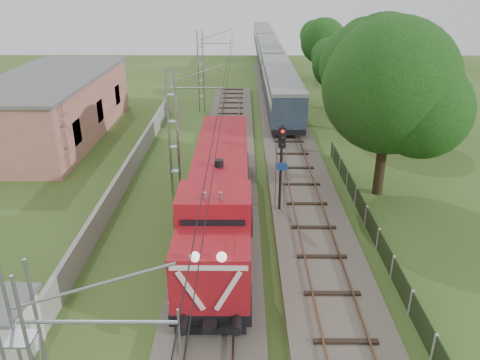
{
  "coord_description": "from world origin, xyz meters",
  "views": [
    {
      "loc": [
        1.18,
        -14.86,
        12.65
      ],
      "look_at": [
        1.04,
        9.23,
        2.2
      ],
      "focal_mm": 35.0,
      "sensor_mm": 36.0,
      "label": 1
    }
  ],
  "objects_px": {
    "locomotive": "(220,192)",
    "relay_hut": "(0,329)",
    "coach_rake": "(269,53)",
    "signal_post": "(282,155)"
  },
  "relations": [
    {
      "from": "locomotive",
      "to": "relay_hut",
      "type": "bearing_deg",
      "value": -128.6
    },
    {
      "from": "locomotive",
      "to": "relay_hut",
      "type": "distance_m",
      "value": 11.91
    },
    {
      "from": "locomotive",
      "to": "relay_hut",
      "type": "relative_size",
      "value": 7.17
    },
    {
      "from": "locomotive",
      "to": "coach_rake",
      "type": "bearing_deg",
      "value": 84.05
    },
    {
      "from": "signal_post",
      "to": "relay_hut",
      "type": "distance_m",
      "value": 15.68
    },
    {
      "from": "relay_hut",
      "to": "locomotive",
      "type": "bearing_deg",
      "value": 51.4
    },
    {
      "from": "coach_rake",
      "to": "relay_hut",
      "type": "relative_size",
      "value": 27.22
    },
    {
      "from": "locomotive",
      "to": "coach_rake",
      "type": "xyz_separation_m",
      "value": [
        5.0,
        47.98,
        0.2
      ]
    },
    {
      "from": "signal_post",
      "to": "relay_hut",
      "type": "xyz_separation_m",
      "value": [
        -10.73,
        -11.16,
        -2.46
      ]
    },
    {
      "from": "coach_rake",
      "to": "relay_hut",
      "type": "distance_m",
      "value": 58.59
    }
  ]
}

